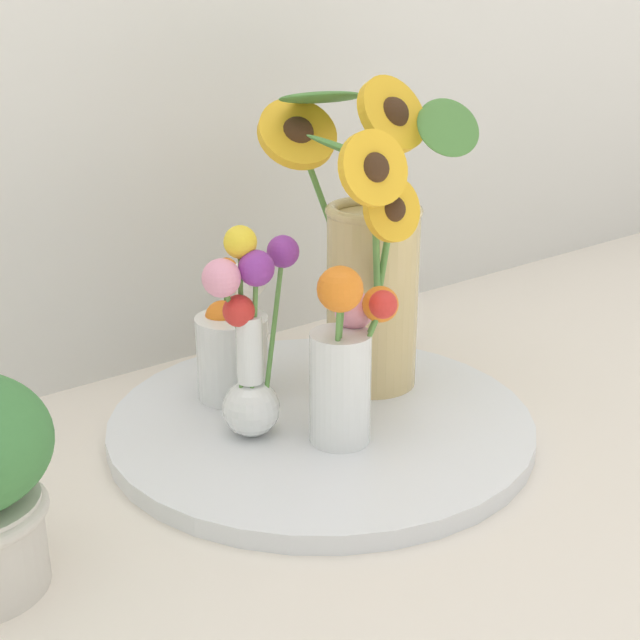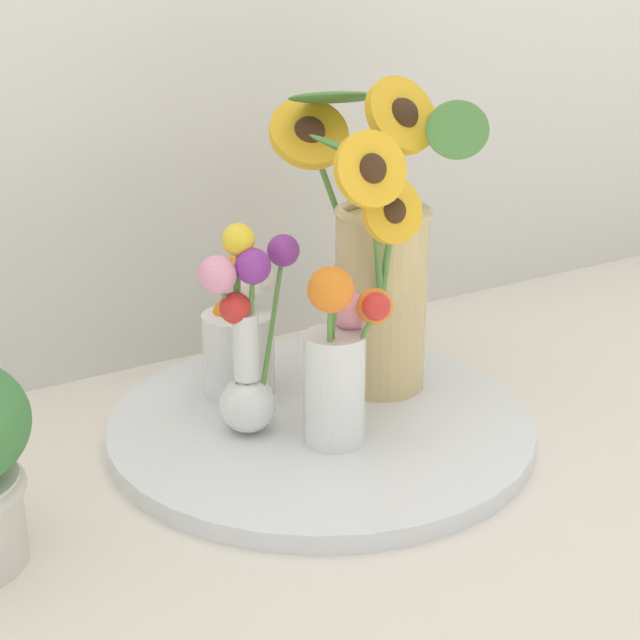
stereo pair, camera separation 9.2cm
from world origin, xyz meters
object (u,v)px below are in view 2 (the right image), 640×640
at_px(serving_tray, 320,424).
at_px(vase_small_center, 339,358).
at_px(vase_bulb_right, 246,339).
at_px(vase_small_back, 240,341).
at_px(mason_jar_sunflowers, 379,263).

distance_m(serving_tray, vase_small_center, 0.12).
bearing_deg(vase_bulb_right, serving_tray, -9.75).
height_order(serving_tray, vase_small_back, vase_small_back).
distance_m(mason_jar_sunflowers, vase_small_center, 0.16).
bearing_deg(vase_bulb_right, mason_jar_sunflowers, 6.31).
relative_size(vase_bulb_right, vase_small_back, 1.42).
bearing_deg(vase_small_center, serving_tray, 75.82).
bearing_deg(serving_tray, vase_small_center, -104.18).
xyz_separation_m(mason_jar_sunflowers, vase_small_back, (-0.14, 0.07, -0.09)).
bearing_deg(serving_tray, mason_jar_sunflowers, 18.71).
height_order(mason_jar_sunflowers, vase_small_center, mason_jar_sunflowers).
bearing_deg(vase_small_center, vase_small_back, 99.07).
distance_m(serving_tray, vase_small_back, 0.13).
relative_size(mason_jar_sunflowers, vase_bulb_right, 1.62).
bearing_deg(vase_small_center, mason_jar_sunflowers, 39.29).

